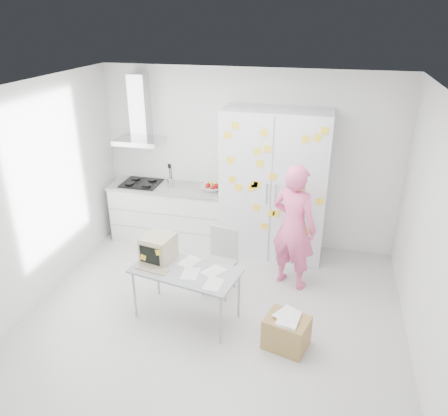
% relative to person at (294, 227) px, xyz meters
% --- Properties ---
extents(floor, '(4.50, 4.00, 0.02)m').
position_rel_person_xyz_m(floor, '(-0.83, -0.88, -0.87)').
color(floor, silver).
rests_on(floor, ground).
extents(walls, '(4.52, 4.01, 2.70)m').
position_rel_person_xyz_m(walls, '(-0.83, -0.16, 0.49)').
color(walls, white).
rests_on(walls, ground).
extents(ceiling, '(4.50, 4.00, 0.02)m').
position_rel_person_xyz_m(ceiling, '(-0.83, -0.88, 1.84)').
color(ceiling, white).
rests_on(ceiling, walls).
extents(counter_run, '(1.84, 0.63, 1.28)m').
position_rel_person_xyz_m(counter_run, '(-2.02, 0.82, -0.38)').
color(counter_run, white).
rests_on(counter_run, ground).
extents(range_hood, '(0.70, 0.48, 1.01)m').
position_rel_person_xyz_m(range_hood, '(-2.48, 0.96, 1.10)').
color(range_hood, silver).
rests_on(range_hood, walls).
extents(tall_cabinet, '(1.50, 0.68, 2.20)m').
position_rel_person_xyz_m(tall_cabinet, '(-0.38, 0.80, 0.24)').
color(tall_cabinet, silver).
rests_on(tall_cabinet, ground).
extents(person, '(0.74, 0.63, 1.71)m').
position_rel_person_xyz_m(person, '(0.00, 0.00, 0.00)').
color(person, '#F05D95').
rests_on(person, ground).
extents(desk, '(1.33, 0.84, 0.99)m').
position_rel_person_xyz_m(desk, '(-1.38, -0.94, -0.11)').
color(desk, '#909599').
rests_on(desk, ground).
extents(chair, '(0.45, 0.45, 0.87)m').
position_rel_person_xyz_m(chair, '(-0.88, -0.36, -0.36)').
color(chair, '#A4A4A2').
rests_on(chair, ground).
extents(cardboard_box, '(0.54, 0.48, 0.40)m').
position_rel_person_xyz_m(cardboard_box, '(0.09, -1.25, -0.66)').
color(cardboard_box, '#A78448').
rests_on(cardboard_box, ground).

